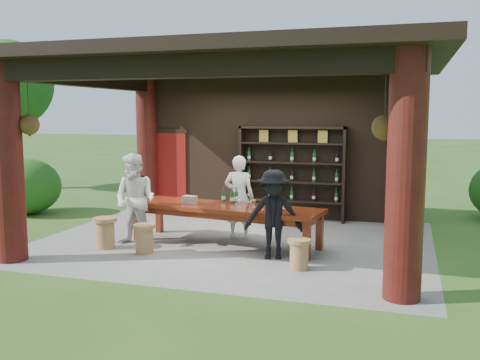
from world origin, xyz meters
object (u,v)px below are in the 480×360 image
(tasting_table, at_px, (225,211))
(wine_shelf, at_px, (292,173))
(stool_far_left, at_px, (105,232))
(napkin_basket, at_px, (190,200))
(guest_woman, at_px, (135,200))
(stool_near_right, at_px, (299,253))
(guest_man, at_px, (273,214))
(host, at_px, (239,197))
(stool_near_left, at_px, (144,238))

(tasting_table, bearing_deg, wine_shelf, 76.00)
(stool_far_left, height_order, napkin_basket, napkin_basket)
(wine_shelf, height_order, guest_woman, wine_shelf)
(tasting_table, bearing_deg, napkin_basket, 177.05)
(guest_woman, xyz_separation_m, napkin_basket, (0.85, 0.59, -0.04))
(stool_near_right, relative_size, guest_woman, 0.28)
(tasting_table, distance_m, guest_man, 1.29)
(stool_near_right, height_order, host, host)
(host, bearing_deg, napkin_basket, 34.28)
(wine_shelf, relative_size, stool_near_right, 5.04)
(stool_near_left, relative_size, host, 0.31)
(wine_shelf, height_order, host, wine_shelf)
(stool_near_left, relative_size, guest_man, 0.34)
(tasting_table, xyz_separation_m, guest_woman, (-1.59, -0.55, 0.23))
(stool_near_left, xyz_separation_m, guest_woman, (-0.42, 0.48, 0.59))
(tasting_table, distance_m, stool_near_left, 1.59)
(stool_near_right, bearing_deg, stool_far_left, 176.07)
(wine_shelf, distance_m, stool_far_left, 4.63)
(stool_near_right, bearing_deg, tasting_table, 144.57)
(wine_shelf, distance_m, stool_near_right, 4.12)
(guest_woman, height_order, napkin_basket, guest_woman)
(stool_near_left, bearing_deg, stool_far_left, 173.09)
(stool_near_left, xyz_separation_m, guest_man, (2.26, 0.36, 0.49))
(stool_near_left, distance_m, stool_far_left, 0.86)
(wine_shelf, xyz_separation_m, tasting_table, (-0.69, -2.75, -0.45))
(stool_near_left, height_order, host, host)
(wine_shelf, distance_m, tasting_table, 2.87)
(tasting_table, relative_size, stool_near_right, 7.72)
(wine_shelf, relative_size, guest_woman, 1.43)
(tasting_table, bearing_deg, host, 83.63)
(stool_near_right, xyz_separation_m, guest_man, (-0.55, 0.51, 0.50))
(wine_shelf, xyz_separation_m, stool_near_right, (0.96, -3.92, -0.83))
(host, relative_size, guest_woman, 0.95)
(stool_far_left, xyz_separation_m, host, (2.09, 1.56, 0.52))
(stool_near_right, height_order, guest_man, guest_man)
(host, xyz_separation_m, napkin_basket, (-0.81, -0.60, -0.00))
(wine_shelf, xyz_separation_m, guest_man, (0.41, -3.42, -0.33))
(host, height_order, guest_woman, guest_woman)
(stool_near_left, height_order, stool_near_right, stool_near_left)
(guest_man, bearing_deg, guest_woman, 168.45)
(stool_near_left, height_order, guest_man, guest_man)
(tasting_table, xyz_separation_m, stool_near_left, (-1.17, -1.02, -0.36))
(wine_shelf, relative_size, tasting_table, 0.65)
(guest_woman, bearing_deg, stool_far_left, -133.79)
(wine_shelf, height_order, stool_near_left, wine_shelf)
(guest_woman, bearing_deg, host, 41.09)
(stool_far_left, height_order, guest_man, guest_man)
(guest_man, distance_m, napkin_basket, 1.97)
(guest_man, bearing_deg, host, 119.22)
(tasting_table, xyz_separation_m, napkin_basket, (-0.74, 0.04, 0.18))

